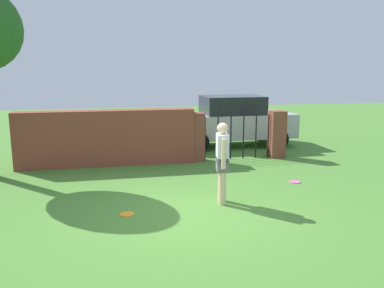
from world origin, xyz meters
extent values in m
plane|color=#4C8433|center=(0.00, 0.00, 0.00)|extent=(40.00, 40.00, 0.00)
cube|color=brown|center=(-1.50, 4.14, 0.76)|extent=(4.82, 0.50, 1.53)
cylinder|color=beige|center=(0.73, 0.39, 0.42)|extent=(0.14, 0.14, 0.85)
cylinder|color=beige|center=(0.76, 0.60, 0.42)|extent=(0.14, 0.14, 0.85)
cube|color=slate|center=(0.75, 0.50, 0.80)|extent=(0.27, 0.39, 0.28)
cube|color=silver|center=(0.75, 0.50, 1.12)|extent=(0.27, 0.39, 0.55)
sphere|color=beige|center=(0.75, 0.50, 1.51)|extent=(0.22, 0.22, 0.22)
cylinder|color=beige|center=(0.71, 0.27, 1.05)|extent=(0.09, 0.09, 0.58)
cylinder|color=beige|center=(0.78, 0.72, 1.05)|extent=(0.09, 0.09, 0.58)
cube|color=brown|center=(1.01, 4.14, 0.70)|extent=(0.44, 0.44, 1.40)
cube|color=brown|center=(3.50, 4.14, 0.70)|extent=(0.44, 0.44, 1.40)
cylinder|color=black|center=(1.28, 4.14, 0.65)|extent=(0.04, 0.04, 1.30)
cylinder|color=black|center=(1.67, 4.14, 0.65)|extent=(0.04, 0.04, 1.30)
cylinder|color=black|center=(2.06, 4.14, 0.65)|extent=(0.04, 0.04, 1.30)
cylinder|color=black|center=(2.45, 4.14, 0.65)|extent=(0.04, 0.04, 1.30)
cylinder|color=black|center=(2.84, 4.14, 0.65)|extent=(0.04, 0.04, 1.30)
cylinder|color=black|center=(3.23, 4.14, 0.65)|extent=(0.04, 0.04, 1.30)
cube|color=#B7B7BC|center=(2.71, 6.10, 0.72)|extent=(4.22, 1.75, 0.80)
cube|color=#1E2328|center=(2.71, 6.10, 1.42)|extent=(2.02, 1.52, 0.60)
cylinder|color=black|center=(4.06, 6.96, 0.32)|extent=(0.64, 0.23, 0.64)
cylinder|color=black|center=(4.08, 5.26, 0.32)|extent=(0.64, 0.23, 0.64)
cylinder|color=black|center=(1.33, 6.93, 0.32)|extent=(0.64, 0.23, 0.64)
cylinder|color=black|center=(1.35, 5.24, 0.32)|extent=(0.64, 0.23, 0.64)
cylinder|color=pink|center=(2.84, 1.52, 0.01)|extent=(0.27, 0.27, 0.02)
cylinder|color=orange|center=(-1.14, 0.21, 0.01)|extent=(0.27, 0.27, 0.02)
camera|label=1|loc=(-1.37, -6.76, 2.67)|focal=36.83mm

